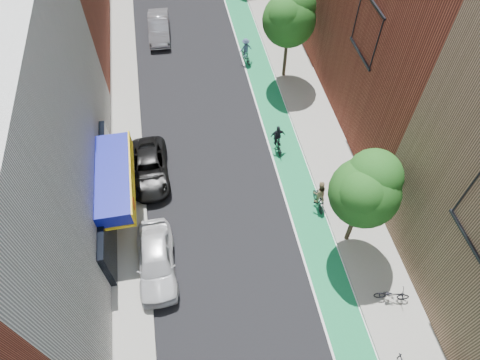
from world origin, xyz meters
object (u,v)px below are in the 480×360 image
parked_car_black (149,168)px  parked_car_silver (159,27)px  parked_car_white (156,261)px  cyclist_lane_near (319,196)px  cyclist_lane_far (246,51)px  cyclist_lane_mid (278,141)px

parked_car_black → parked_car_silver: parked_car_silver is taller
parked_car_white → cyclist_lane_near: size_ratio=2.40×
parked_car_white → cyclist_lane_near: 9.59m
cyclist_lane_near → parked_car_black: bearing=-24.1°
parked_car_black → cyclist_lane_far: cyclist_lane_far is taller
cyclist_lane_mid → cyclist_lane_far: size_ratio=1.00×
cyclist_lane_mid → parked_car_black: bearing=4.6°
parked_car_black → parked_car_silver: 14.46m
parked_car_black → cyclist_lane_near: (9.30, -3.94, 0.17)m
parked_car_black → cyclist_lane_mid: (8.05, 0.68, 0.03)m
parked_car_white → parked_car_black: 6.27m
parked_car_silver → cyclist_lane_mid: (6.45, -13.69, -0.06)m
cyclist_lane_far → parked_car_black: bearing=37.0°
parked_car_white → cyclist_lane_far: 17.91m
parked_car_white → cyclist_lane_near: bearing=14.1°
parked_car_silver → parked_car_black: bearing=-93.4°
parked_car_black → cyclist_lane_near: cyclist_lane_near is taller
parked_car_silver → cyclist_lane_mid: bearing=-61.8°
parked_car_silver → cyclist_lane_mid: size_ratio=2.40×
cyclist_lane_mid → parked_car_white: bearing=40.6°
parked_car_white → cyclist_lane_mid: (8.05, 6.95, -0.11)m
cyclist_lane_mid → cyclist_lane_far: bearing=-88.6°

